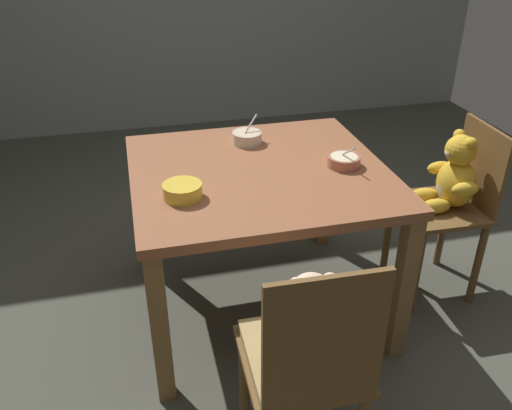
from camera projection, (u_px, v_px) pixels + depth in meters
The scene contains 7 objects.
ground_plane at pixel (258, 306), 2.62m from camera, with size 5.20×5.20×0.04m.
dining_table at pixel (259, 190), 2.30m from camera, with size 1.07×1.00×0.73m.
teddy_chair_near_front at pixel (307, 348), 1.59m from camera, with size 0.38×0.39×0.91m.
teddy_chair_near_right at pixel (452, 189), 2.47m from camera, with size 0.38×0.40×0.85m.
porridge_bowl_terracotta_near_right at pixel (344, 161), 2.26m from camera, with size 0.14×0.15×0.11m.
porridge_bowl_cream_far_center at pixel (247, 137), 2.48m from camera, with size 0.14×0.14×0.12m.
porridge_bowl_yellow_near_left at pixel (182, 191), 2.02m from camera, with size 0.15×0.15×0.06m.
Camera 1 is at (-0.50, -1.97, 1.70)m, focal length 37.47 mm.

